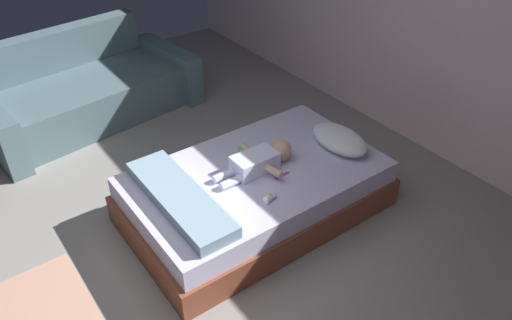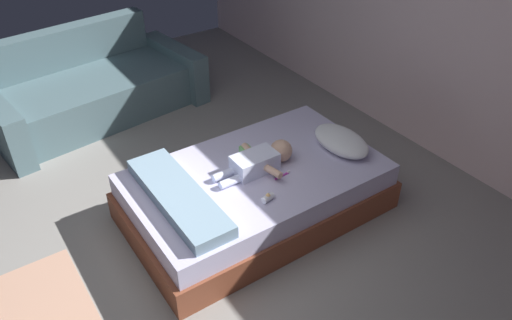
{
  "view_description": "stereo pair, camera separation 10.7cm",
  "coord_description": "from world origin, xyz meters",
  "px_view_note": "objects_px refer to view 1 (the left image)",
  "views": [
    {
      "loc": [
        2.38,
        -0.82,
        2.75
      ],
      "look_at": [
        -0.14,
        1.02,
        0.53
      ],
      "focal_mm": 34.79,
      "sensor_mm": 36.0,
      "label": 1
    },
    {
      "loc": [
        2.44,
        -0.73,
        2.75
      ],
      "look_at": [
        -0.14,
        1.02,
        0.53
      ],
      "focal_mm": 34.79,
      "sensor_mm": 36.0,
      "label": 2
    }
  ],
  "objects_px": {
    "baby": "(261,160)",
    "baby_bottle": "(270,197)",
    "toothbrush": "(283,175)",
    "couch": "(85,91)",
    "bed": "(256,192)",
    "toy_block": "(245,152)",
    "pillow": "(339,139)"
  },
  "relations": [
    {
      "from": "bed",
      "to": "baby",
      "type": "distance_m",
      "value": 0.3
    },
    {
      "from": "baby",
      "to": "couch",
      "type": "bearing_deg",
      "value": -166.19
    },
    {
      "from": "couch",
      "to": "toy_block",
      "type": "xyz_separation_m",
      "value": [
        2.16,
        0.57,
        0.19
      ]
    },
    {
      "from": "baby",
      "to": "baby_bottle",
      "type": "relative_size",
      "value": 6.51
    },
    {
      "from": "couch",
      "to": "toy_block",
      "type": "height_order",
      "value": "couch"
    },
    {
      "from": "pillow",
      "to": "baby_bottle",
      "type": "bearing_deg",
      "value": -76.85
    },
    {
      "from": "toothbrush",
      "to": "toy_block",
      "type": "xyz_separation_m",
      "value": [
        -0.4,
        -0.09,
        0.03
      ]
    },
    {
      "from": "baby",
      "to": "toothbrush",
      "type": "height_order",
      "value": "baby"
    },
    {
      "from": "bed",
      "to": "pillow",
      "type": "height_order",
      "value": "pillow"
    },
    {
      "from": "bed",
      "to": "couch",
      "type": "bearing_deg",
      "value": -167.45
    },
    {
      "from": "toothbrush",
      "to": "bed",
      "type": "bearing_deg",
      "value": -143.73
    },
    {
      "from": "baby",
      "to": "couch",
      "type": "distance_m",
      "value": 2.45
    },
    {
      "from": "toothbrush",
      "to": "couch",
      "type": "bearing_deg",
      "value": -165.52
    },
    {
      "from": "pillow",
      "to": "couch",
      "type": "relative_size",
      "value": 0.24
    },
    {
      "from": "bed",
      "to": "baby",
      "type": "xyz_separation_m",
      "value": [
        -0.01,
        0.05,
        0.29
      ]
    },
    {
      "from": "couch",
      "to": "baby_bottle",
      "type": "distance_m",
      "value": 2.76
    },
    {
      "from": "bed",
      "to": "toothbrush",
      "type": "relative_size",
      "value": 13.95
    },
    {
      "from": "bed",
      "to": "couch",
      "type": "xyz_separation_m",
      "value": [
        -2.38,
        -0.53,
        0.07
      ]
    },
    {
      "from": "toy_block",
      "to": "couch",
      "type": "bearing_deg",
      "value": -165.1
    },
    {
      "from": "pillow",
      "to": "toy_block",
      "type": "height_order",
      "value": "pillow"
    },
    {
      "from": "toothbrush",
      "to": "baby_bottle",
      "type": "height_order",
      "value": "baby_bottle"
    },
    {
      "from": "toy_block",
      "to": "baby_bottle",
      "type": "relative_size",
      "value": 0.81
    },
    {
      "from": "toy_block",
      "to": "baby_bottle",
      "type": "height_order",
      "value": "toy_block"
    },
    {
      "from": "baby_bottle",
      "to": "toothbrush",
      "type": "bearing_deg",
      "value": 123.27
    },
    {
      "from": "couch",
      "to": "baby_bottle",
      "type": "relative_size",
      "value": 21.73
    },
    {
      "from": "toothbrush",
      "to": "couch",
      "type": "xyz_separation_m",
      "value": [
        -2.56,
        -0.66,
        -0.15
      ]
    },
    {
      "from": "bed",
      "to": "baby_bottle",
      "type": "height_order",
      "value": "baby_bottle"
    },
    {
      "from": "toy_block",
      "to": "toothbrush",
      "type": "bearing_deg",
      "value": 12.12
    },
    {
      "from": "couch",
      "to": "baby_bottle",
      "type": "height_order",
      "value": "couch"
    },
    {
      "from": "toothbrush",
      "to": "couch",
      "type": "height_order",
      "value": "couch"
    },
    {
      "from": "baby",
      "to": "baby_bottle",
      "type": "height_order",
      "value": "baby"
    },
    {
      "from": "baby_bottle",
      "to": "bed",
      "type": "bearing_deg",
      "value": 159.0
    }
  ]
}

